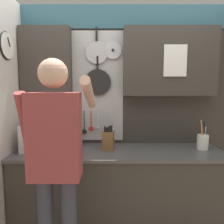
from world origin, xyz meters
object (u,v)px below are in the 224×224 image
(person, at_px, (55,153))
(knife_block, at_px, (108,140))
(utensil_crock, at_px, (202,141))
(microwave, at_px, (49,136))

(person, bearing_deg, knife_block, 59.36)
(knife_block, height_order, utensil_crock, utensil_crock)
(knife_block, bearing_deg, person, -120.64)
(knife_block, distance_m, person, 0.76)
(microwave, distance_m, knife_block, 0.63)
(microwave, relative_size, utensil_crock, 1.64)
(microwave, bearing_deg, utensil_crock, 0.06)
(utensil_crock, height_order, person, person)
(utensil_crock, xyz_separation_m, person, (-1.39, -0.66, 0.08))
(knife_block, distance_m, utensil_crock, 1.00)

